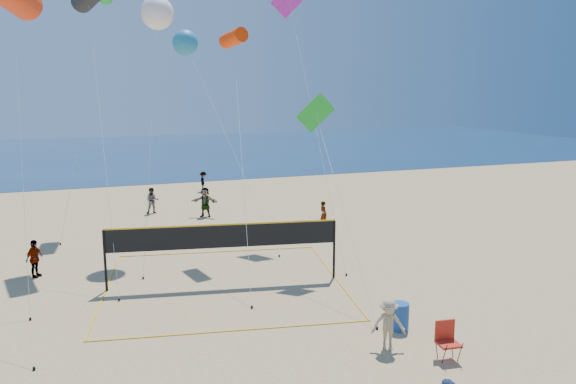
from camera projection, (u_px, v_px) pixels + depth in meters
name	position (u px, v px, depth m)	size (l,w,h in m)	color
ocean	(115.00, 153.00, 68.97)	(140.00, 50.00, 0.03)	navy
bystander_b	(388.00, 324.00, 16.93)	(1.03, 0.59, 1.59)	tan
far_person_0	(34.00, 259.00, 23.47)	(0.94, 0.39, 1.61)	gray
far_person_1	(205.00, 202.00, 34.63)	(1.70, 0.54, 1.83)	gray
far_person_2	(323.00, 215.00, 31.79)	(0.57, 0.37, 1.56)	gray
far_person_3	(152.00, 201.00, 35.53)	(0.80, 0.63, 1.65)	gray
far_person_4	(203.00, 182.00, 43.25)	(0.99, 0.57, 1.53)	gray
camp_chair	(447.00, 338.00, 16.36)	(0.68, 0.81, 1.27)	red
trash_barrel	(400.00, 316.00, 18.38)	(0.60, 0.60, 0.91)	#164391
volleyball_net	(223.00, 243.00, 22.46)	(10.85, 10.73, 2.51)	black
kite_2	(234.00, 39.00, 26.61)	(2.29, 9.26, 10.64)	#F83503
kite_4	(318.00, 121.00, 23.46)	(1.72, 7.01, 7.65)	green
kite_5	(291.00, 11.00, 29.37)	(1.78, 9.10, 13.43)	#CB26B2
kite_6	(157.00, 13.00, 26.90)	(2.82, 6.53, 12.16)	white
kite_7	(185.00, 43.00, 32.19)	(3.42, 10.15, 11.15)	teal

